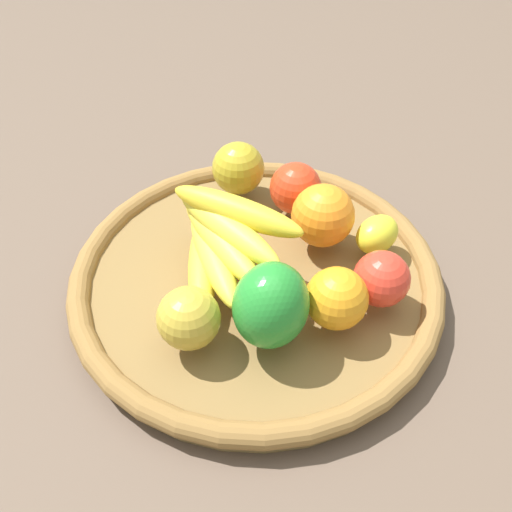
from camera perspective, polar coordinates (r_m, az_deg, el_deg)
ground_plane at (r=0.73m, az=0.00°, el=-3.36°), size 2.40×2.40×0.00m
basket at (r=0.72m, az=0.00°, el=-2.27°), size 0.46×0.46×0.04m
apple_2 at (r=0.77m, az=3.90°, el=6.67°), size 0.10×0.10×0.07m
banana_bunch at (r=0.67m, az=-3.54°, el=1.56°), size 0.15×0.17×0.09m
orange_1 at (r=0.72m, az=6.59°, el=3.98°), size 0.11×0.11×0.08m
apple_0 at (r=0.66m, az=12.22°, el=-2.20°), size 0.09×0.09×0.06m
bell_pepper at (r=0.60m, az=1.47°, el=-4.87°), size 0.12×0.12×0.10m
apple_3 at (r=0.61m, az=-6.63°, el=-6.08°), size 0.08×0.08×0.07m
orange_0 at (r=0.63m, az=7.92°, el=-4.15°), size 0.07×0.07×0.07m
apple_1 at (r=0.80m, az=-1.76°, el=8.62°), size 0.10×0.10×0.07m
lemon_0 at (r=0.73m, az=11.81°, el=2.10°), size 0.08×0.07×0.05m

